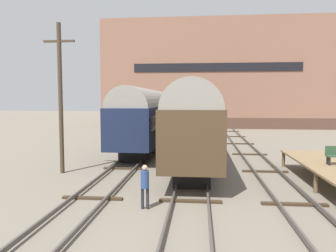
{
  "coord_description": "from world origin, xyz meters",
  "views": [
    {
      "loc": [
        0.38,
        -16.24,
        4.24
      ],
      "look_at": [
        -2.08,
        8.67,
        2.2
      ],
      "focal_mm": 35.0,
      "sensor_mm": 36.0,
      "label": 1
    }
  ],
  "objects_px": {
    "train_car_brown": "(194,119)",
    "person_worker": "(145,182)",
    "utility_pole": "(60,96)",
    "train_car_navy": "(148,115)"
  },
  "relations": [
    {
      "from": "train_car_navy",
      "to": "utility_pole",
      "type": "distance_m",
      "value": 10.78
    },
    {
      "from": "train_car_brown",
      "to": "person_worker",
      "type": "height_order",
      "value": "train_car_brown"
    },
    {
      "from": "train_car_navy",
      "to": "utility_pole",
      "type": "xyz_separation_m",
      "value": [
        -3.37,
        -10.13,
        1.52
      ]
    },
    {
      "from": "train_car_navy",
      "to": "utility_pole",
      "type": "height_order",
      "value": "utility_pole"
    },
    {
      "from": "person_worker",
      "to": "utility_pole",
      "type": "bearing_deg",
      "value": 135.55
    },
    {
      "from": "train_car_brown",
      "to": "utility_pole",
      "type": "xyz_separation_m",
      "value": [
        -7.53,
        -3.81,
        1.46
      ]
    },
    {
      "from": "utility_pole",
      "to": "person_worker",
      "type": "bearing_deg",
      "value": -44.45
    },
    {
      "from": "train_car_brown",
      "to": "person_worker",
      "type": "relative_size",
      "value": 9.55
    },
    {
      "from": "train_car_brown",
      "to": "utility_pole",
      "type": "distance_m",
      "value": 8.57
    },
    {
      "from": "person_worker",
      "to": "utility_pole",
      "type": "xyz_separation_m",
      "value": [
        -5.8,
        5.69,
        3.38
      ]
    }
  ]
}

